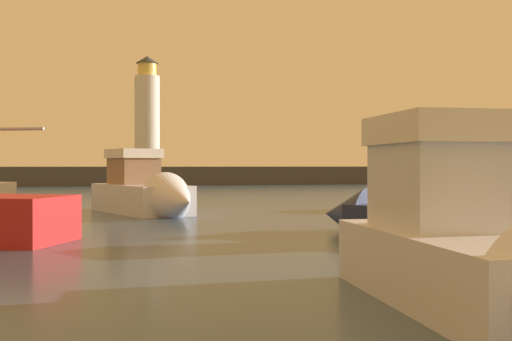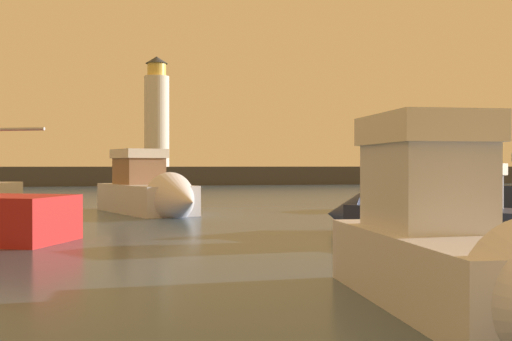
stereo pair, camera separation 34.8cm
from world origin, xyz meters
name	(u,v)px [view 1 (the left image)]	position (x,y,z in m)	size (l,w,h in m)	color
ground_plane	(179,203)	(0.00, 33.29, 0.00)	(220.00, 220.00, 0.00)	#384C60
breakwater	(140,176)	(0.00, 66.57, 0.97)	(83.54, 5.29, 1.95)	#423F3D
lighthouse	(147,114)	(0.77, 66.57, 7.47)	(2.62, 2.62, 11.66)	silver
motorboat_0	(476,248)	(0.75, 6.45, 0.93)	(2.32, 6.64, 3.21)	silver
motorboat_1	(150,193)	(-2.18, 25.92, 0.89)	(4.69, 8.03, 3.25)	silver
motorboat_3	(406,214)	(4.53, 15.83, 0.63)	(5.14, 6.60, 2.60)	#1E284C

